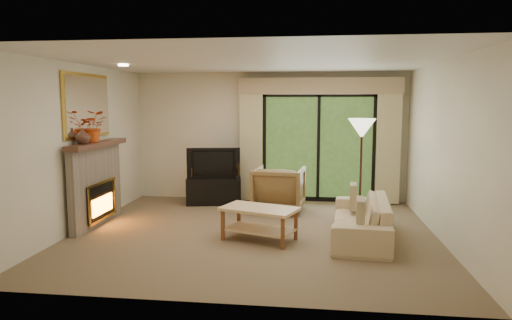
# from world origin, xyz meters

# --- Properties ---
(floor) EXTENTS (5.50, 5.50, 0.00)m
(floor) POSITION_xyz_m (0.00, 0.00, 0.00)
(floor) COLOR brown
(floor) RESTS_ON ground
(ceiling) EXTENTS (5.50, 5.50, 0.00)m
(ceiling) POSITION_xyz_m (0.00, 0.00, 2.60)
(ceiling) COLOR silver
(ceiling) RESTS_ON ground
(wall_back) EXTENTS (5.00, 0.00, 5.00)m
(wall_back) POSITION_xyz_m (0.00, 2.50, 1.30)
(wall_back) COLOR beige
(wall_back) RESTS_ON ground
(wall_front) EXTENTS (5.00, 0.00, 5.00)m
(wall_front) POSITION_xyz_m (0.00, -2.50, 1.30)
(wall_front) COLOR beige
(wall_front) RESTS_ON ground
(wall_left) EXTENTS (0.00, 5.00, 5.00)m
(wall_left) POSITION_xyz_m (-2.75, 0.00, 1.30)
(wall_left) COLOR beige
(wall_left) RESTS_ON ground
(wall_right) EXTENTS (0.00, 5.00, 5.00)m
(wall_right) POSITION_xyz_m (2.75, 0.00, 1.30)
(wall_right) COLOR beige
(wall_right) RESTS_ON ground
(fireplace) EXTENTS (0.24, 1.70, 1.37)m
(fireplace) POSITION_xyz_m (-2.63, 0.20, 0.69)
(fireplace) COLOR #766A5D
(fireplace) RESTS_ON floor
(mirror) EXTENTS (0.07, 1.45, 1.02)m
(mirror) POSITION_xyz_m (-2.71, 0.20, 1.95)
(mirror) COLOR gold
(mirror) RESTS_ON wall_left
(sliding_door) EXTENTS (2.26, 0.10, 2.16)m
(sliding_door) POSITION_xyz_m (1.00, 2.45, 1.10)
(sliding_door) COLOR black
(sliding_door) RESTS_ON floor
(curtain_left) EXTENTS (0.45, 0.18, 2.35)m
(curtain_left) POSITION_xyz_m (-0.35, 2.34, 1.20)
(curtain_left) COLOR #C2B384
(curtain_left) RESTS_ON floor
(curtain_right) EXTENTS (0.45, 0.18, 2.35)m
(curtain_right) POSITION_xyz_m (2.35, 2.34, 1.20)
(curtain_right) COLOR #C2B384
(curtain_right) RESTS_ON floor
(cornice) EXTENTS (3.20, 0.24, 0.32)m
(cornice) POSITION_xyz_m (1.00, 2.36, 2.32)
(cornice) COLOR tan
(cornice) RESTS_ON wall_back
(media_console) EXTENTS (1.13, 0.65, 0.53)m
(media_console) POSITION_xyz_m (-1.05, 1.95, 0.27)
(media_console) COLOR black
(media_console) RESTS_ON floor
(tv) EXTENTS (1.04, 0.31, 0.60)m
(tv) POSITION_xyz_m (-1.05, 1.95, 0.83)
(tv) COLOR black
(tv) RESTS_ON media_console
(armchair) EXTENTS (0.98, 1.00, 0.83)m
(armchair) POSITION_xyz_m (0.28, 1.47, 0.42)
(armchair) COLOR brown
(armchair) RESTS_ON floor
(sofa) EXTENTS (0.96, 2.09, 0.59)m
(sofa) POSITION_xyz_m (1.61, -0.05, 0.30)
(sofa) COLOR tan
(sofa) RESTS_ON floor
(pillow_near) EXTENTS (0.14, 0.42, 0.41)m
(pillow_near) POSITION_xyz_m (1.54, -0.63, 0.51)
(pillow_near) COLOR brown
(pillow_near) RESTS_ON sofa
(pillow_far) EXTENTS (0.14, 0.41, 0.40)m
(pillow_far) POSITION_xyz_m (1.54, 0.54, 0.51)
(pillow_far) COLOR brown
(pillow_far) RESTS_ON sofa
(coffee_table) EXTENTS (1.22, 0.92, 0.49)m
(coffee_table) POSITION_xyz_m (0.13, -0.33, 0.24)
(coffee_table) COLOR #DEB581
(coffee_table) RESTS_ON floor
(floor_lamp) EXTENTS (0.47, 0.47, 1.73)m
(floor_lamp) POSITION_xyz_m (1.71, 1.12, 0.87)
(floor_lamp) COLOR white
(floor_lamp) RESTS_ON floor
(vase) EXTENTS (0.29, 0.29, 0.24)m
(vase) POSITION_xyz_m (-2.61, -0.20, 1.49)
(vase) COLOR #4E2F23
(vase) RESTS_ON fireplace
(branches) EXTENTS (0.55, 0.51, 0.50)m
(branches) POSITION_xyz_m (-2.61, 0.13, 1.62)
(branches) COLOR #C54513
(branches) RESTS_ON fireplace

